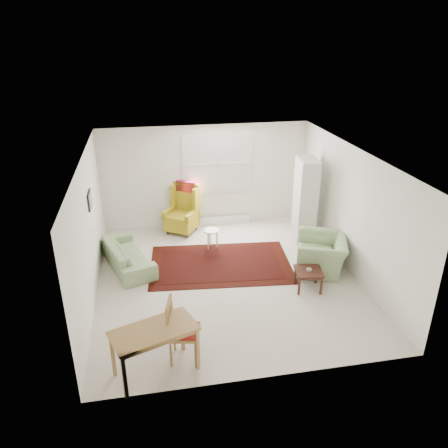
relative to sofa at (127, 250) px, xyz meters
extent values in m
cube|color=beige|center=(1.93, -0.89, -0.36)|extent=(5.00, 5.50, 0.01)
cube|color=white|center=(1.93, -0.89, 2.14)|extent=(5.00, 5.50, 0.01)
cube|color=white|center=(1.93, 1.86, 0.89)|extent=(5.00, 0.04, 2.50)
cube|color=white|center=(1.93, -3.64, 0.89)|extent=(5.00, 0.04, 2.50)
cube|color=white|center=(-0.57, -0.89, 0.89)|extent=(0.04, 5.50, 2.50)
cube|color=white|center=(4.43, -0.89, 0.89)|extent=(0.04, 5.50, 2.50)
cube|color=white|center=(2.23, 1.84, 1.19)|extent=(1.72, 0.06, 1.42)
cube|color=white|center=(2.23, 1.84, 1.19)|extent=(1.60, 0.02, 1.30)
cube|color=silver|center=(2.23, 1.78, -0.27)|extent=(1.60, 0.12, 0.18)
cube|color=black|center=(-0.55, -0.39, 1.29)|extent=(0.03, 0.42, 0.32)
cube|color=tan|center=(-0.54, -0.39, 1.29)|extent=(0.01, 0.34, 0.24)
imported|color=#819E69|center=(0.00, 0.00, 0.00)|extent=(1.21, 1.90, 0.72)
imported|color=#819E69|center=(3.88, -0.88, 0.07)|extent=(1.28, 1.36, 0.85)
camera|label=1|loc=(0.49, -8.21, 4.16)|focal=35.00mm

